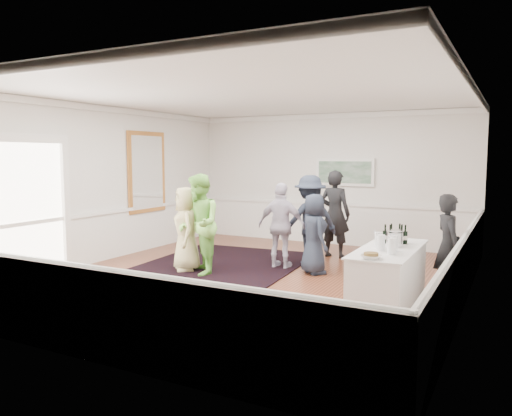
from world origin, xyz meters
The scene contains 23 objects.
floor centered at (0.00, 0.00, 0.00)m, with size 8.00×8.00×0.00m, color brown.
ceiling centered at (0.00, 0.00, 3.20)m, with size 7.00×8.00×0.02m, color white.
wall_left centered at (-3.50, 0.00, 1.60)m, with size 0.02×8.00×3.20m, color white.
wall_right centered at (3.50, 0.00, 1.60)m, with size 0.02×8.00×3.20m, color white.
wall_back centered at (0.00, 4.00, 1.60)m, with size 7.00×0.02×3.20m, color white.
wall_front centered at (0.00, -4.00, 1.60)m, with size 7.00×0.02×3.20m, color white.
wainscoting centered at (0.00, 0.00, 0.50)m, with size 7.00×8.00×1.00m, color white, non-canonical shape.
mirror centered at (-3.45, 1.30, 1.80)m, with size 0.05×1.25×1.85m.
doorway centered at (-3.45, -1.90, 1.42)m, with size 0.10×1.78×2.56m.
landscape_painting centered at (0.40, 3.95, 1.78)m, with size 1.44×0.06×0.66m.
area_rug centered at (-1.05, 0.57, 0.01)m, with size 2.97×3.90×0.02m, color black.
serving_table centered at (2.49, -0.44, 0.42)m, with size 0.79×2.06×0.83m.
bartender centered at (3.20, 0.38, 0.80)m, with size 0.58×0.38×1.60m, color black.
guest_tan centered at (-1.40, -0.05, 0.80)m, with size 0.78×0.51×1.59m, color tan.
guest_green centered at (-1.03, -0.18, 0.93)m, with size 0.90×0.70×1.85m, color #83D354.
guest_lilac centered at (0.10, 0.98, 0.83)m, with size 0.97×0.40×1.66m, color silver.
guest_dark_a centered at (0.45, 1.58, 0.90)m, with size 1.16×0.66×1.79m, color #202736.
guest_dark_b centered at (0.67, 2.46, 0.94)m, with size 0.68×0.45×1.87m, color black.
guest_navy centered at (0.81, 0.86, 0.74)m, with size 0.72×0.47×1.48m, color #202736.
wine_bottles centered at (2.49, 0.01, 0.99)m, with size 0.36×0.26×0.31m.
juice_pitchers centered at (2.49, -0.68, 0.95)m, with size 0.40×0.55×0.24m.
ice_bucket centered at (2.52, -0.27, 0.95)m, with size 0.26×0.26×0.24m, color silver.
nut_bowl centered at (2.45, -1.31, 0.87)m, with size 0.27×0.27×0.08m.
Camera 1 is at (4.09, -7.69, 2.18)m, focal length 35.00 mm.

